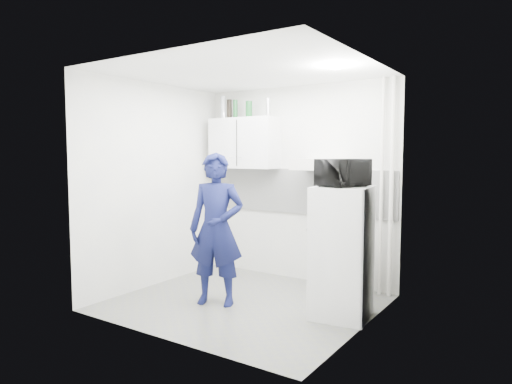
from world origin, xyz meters
The scene contains 22 objects.
floor centered at (0.00, 0.00, 0.00)m, with size 2.80×2.80×0.00m, color #65675A.
ceiling centered at (0.00, 0.00, 2.60)m, with size 2.80×2.80×0.00m, color white.
wall_back centered at (0.00, 1.25, 1.30)m, with size 2.80×2.80×0.00m, color silver.
wall_left centered at (-1.40, 0.00, 1.30)m, with size 2.60×2.60×0.00m, color silver.
wall_right centered at (1.40, 0.00, 1.30)m, with size 2.60×2.60×0.00m, color silver.
person centered at (-0.24, -0.19, 0.86)m, with size 0.63×0.41×1.71m, color #0F143E.
stove centered at (0.68, 1.00, 0.40)m, with size 0.50×0.50×0.80m, color silver.
fridge centered at (1.10, 0.19, 0.68)m, with size 0.57×0.57×1.36m, color white.
stove_top centered at (0.68, 1.00, 0.82)m, with size 0.48×0.48×0.03m, color black.
saucepan centered at (0.68, 0.96, 0.88)m, with size 0.16×0.16×0.09m, color silver.
microwave centered at (1.10, 0.19, 1.51)m, with size 0.35×0.51×0.28m, color black.
bottle_a centered at (-1.12, 1.07, 2.36)m, with size 0.08×0.08×0.32m, color #B2B7BC.
bottle_b centered at (-1.01, 1.07, 2.33)m, with size 0.07×0.07×0.27m, color black.
bottle_c centered at (-0.90, 1.07, 2.33)m, with size 0.06×0.06×0.26m, color #144C1E.
canister_a centered at (-0.67, 1.07, 2.31)m, with size 0.09×0.09×0.23m, color #144C1E.
bottle_e centered at (-0.36, 1.07, 2.32)m, with size 0.06×0.06×0.25m, color silver.
upper_cabinet centered at (-0.75, 1.07, 1.85)m, with size 1.00×0.35×0.70m, color white.
range_hood centered at (0.45, 1.00, 1.57)m, with size 0.60×0.50×0.14m, color silver.
backsplash centered at (0.00, 1.24, 1.20)m, with size 2.74×0.03×0.60m, color white.
pipe_a centered at (1.30, 1.17, 1.30)m, with size 0.05×0.05×2.60m, color silver.
pipe_b centered at (1.18, 1.17, 1.30)m, with size 0.04×0.04×2.60m, color silver.
ceiling_spot_fixture centered at (1.00, 0.20, 2.57)m, with size 0.10×0.10×0.02m, color white.
Camera 1 is at (2.93, -4.17, 1.69)m, focal length 32.00 mm.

